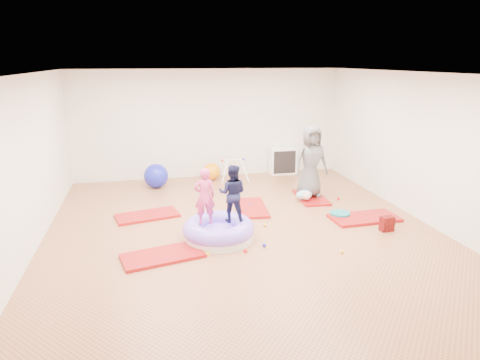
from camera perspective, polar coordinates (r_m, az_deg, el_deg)
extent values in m
cube|color=#AC7441|center=(7.82, 0.48, -6.95)|extent=(7.00, 8.00, 0.01)
cube|color=white|center=(7.22, 0.53, 14.03)|extent=(7.00, 8.00, 0.01)
cube|color=silver|center=(11.26, -4.13, 7.46)|extent=(7.00, 0.01, 2.80)
cube|color=silver|center=(3.80, 14.48, -10.00)|extent=(7.00, 0.01, 2.80)
cube|color=silver|center=(7.45, -26.75, 1.50)|extent=(0.01, 8.00, 2.80)
cube|color=silver|center=(8.85, 23.22, 3.94)|extent=(0.01, 8.00, 2.80)
cube|color=#A8221A|center=(6.98, -10.28, -9.90)|extent=(1.37, 0.90, 0.05)
cube|color=#A8221A|center=(8.74, -12.26, -4.65)|extent=(1.31, 0.86, 0.05)
cube|color=#A8221A|center=(8.98, 1.48, -3.72)|extent=(0.74, 1.28, 0.05)
cube|color=#A8221A|center=(8.76, 16.25, -4.87)|extent=(1.35, 0.71, 0.06)
cube|color=#A8221A|center=(9.77, 9.44, -2.30)|extent=(0.67, 1.20, 0.05)
cylinder|color=silver|center=(7.51, -2.88, -7.40)|extent=(1.21, 1.21, 0.14)
torus|color=#8564F4|center=(7.46, -2.89, -6.51)|extent=(1.25, 1.25, 0.33)
ellipsoid|color=#8564F4|center=(7.49, -2.88, -7.06)|extent=(0.66, 0.66, 0.30)
imported|color=#D93A7A|center=(7.20, -4.75, -1.81)|extent=(0.37, 0.25, 0.98)
imported|color=#151635|center=(7.29, -1.02, -1.42)|extent=(0.60, 0.53, 1.01)
imported|color=#555555|center=(9.61, 9.44, 2.44)|extent=(0.80, 0.55, 1.58)
ellipsoid|color=#9AC8E5|center=(9.51, 8.53, -1.96)|extent=(0.36, 0.23, 0.21)
sphere|color=beige|center=(9.35, 8.89, -2.12)|extent=(0.17, 0.17, 0.17)
sphere|color=#1A20B8|center=(9.16, 1.15, -3.28)|extent=(0.06, 0.06, 0.06)
sphere|color=red|center=(8.88, -0.35, -3.90)|extent=(0.06, 0.06, 0.06)
sphere|color=red|center=(9.76, 12.98, -2.46)|extent=(0.06, 0.06, 0.06)
sphere|color=red|center=(8.81, 13.22, -4.49)|extent=(0.06, 0.06, 0.06)
sphere|color=yellow|center=(8.06, 3.33, -6.01)|extent=(0.06, 0.06, 0.06)
sphere|color=yellow|center=(7.17, 13.46, -9.31)|extent=(0.06, 0.06, 0.06)
sphere|color=#1A20B8|center=(7.23, 3.25, -8.68)|extent=(0.06, 0.06, 0.06)
sphere|color=red|center=(7.02, 0.73, -9.43)|extent=(0.06, 0.06, 0.06)
sphere|color=#1A20B8|center=(10.58, -11.13, 0.54)|extent=(0.59, 0.59, 0.59)
sphere|color=orange|center=(11.10, -3.81, 1.15)|extent=(0.44, 0.44, 0.44)
cylinder|color=white|center=(10.72, -2.06, 1.06)|extent=(0.21, 0.22, 0.56)
cylinder|color=white|center=(11.17, -2.52, 1.67)|extent=(0.21, 0.22, 0.56)
cylinder|color=white|center=(10.82, 0.67, 1.22)|extent=(0.21, 0.22, 0.56)
cylinder|color=white|center=(11.27, 0.11, 1.82)|extent=(0.21, 0.22, 0.56)
cylinder|color=white|center=(10.93, -0.96, 2.70)|extent=(0.55, 0.03, 0.03)
sphere|color=red|center=(10.88, -2.36, 2.63)|extent=(0.07, 0.07, 0.07)
sphere|color=#1A20B8|center=(10.99, 0.44, 2.77)|extent=(0.07, 0.07, 0.07)
cube|color=white|center=(11.72, 5.72, 2.56)|extent=(0.71, 0.35, 0.71)
cube|color=black|center=(11.56, 5.98, 2.37)|extent=(0.61, 0.02, 0.61)
cube|color=white|center=(11.67, 5.80, 2.50)|extent=(0.02, 0.24, 0.63)
cube|color=white|center=(11.67, 5.80, 2.50)|extent=(0.63, 0.24, 0.02)
cylinder|color=#108186|center=(8.77, 13.18, -4.50)|extent=(0.40, 0.40, 0.09)
cube|color=#A7110E|center=(8.26, 19.00, -5.54)|extent=(0.25, 0.17, 0.28)
cylinder|color=yellow|center=(6.98, -4.78, -9.80)|extent=(0.18, 0.18, 0.03)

